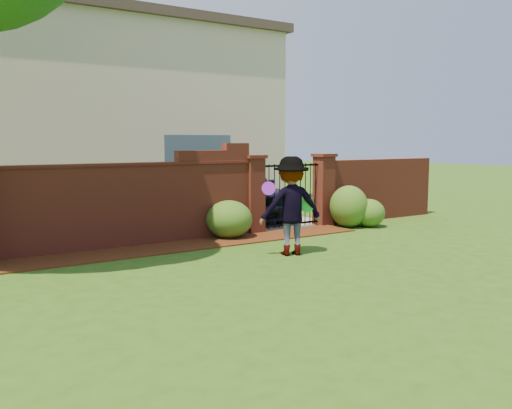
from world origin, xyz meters
TOP-DOWN VIEW (x-y plane):
  - ground at (0.00, 0.00)m, footprint 80.00×80.00m
  - mulch_bed at (-0.95, 3.34)m, footprint 11.10×1.08m
  - brick_wall at (-2.01, 4.00)m, footprint 8.70×0.31m
  - brick_wall_return at (6.60, 4.00)m, footprint 4.00×0.25m
  - pillar_left at (2.40, 4.00)m, footprint 0.50×0.50m
  - pillar_right at (4.60, 4.00)m, footprint 0.50×0.50m
  - iron_gate at (3.50, 4.00)m, footprint 1.78×0.03m
  - driveway at (3.50, 8.00)m, footprint 3.20×8.00m
  - house at (1.00, 12.00)m, footprint 12.40×6.40m
  - car at (3.34, 6.18)m, footprint 2.86×5.08m
  - shrub_left at (1.53, 3.68)m, footprint 1.06×1.06m
  - shrub_middle at (4.90, 3.36)m, footprint 0.98×0.98m
  - shrub_right at (5.38, 3.11)m, footprint 0.81×0.81m
  - man at (1.61, 1.43)m, footprint 1.40×1.07m
  - frisbee_purple at (1.15, 1.54)m, footprint 0.27×0.19m
  - frisbee_green at (1.89, 1.30)m, footprint 0.29×0.16m

SIDE VIEW (x-z plane):
  - ground at x=0.00m, z-range -0.01..0.00m
  - driveway at x=3.50m, z-range 0.00..0.01m
  - mulch_bed at x=-0.95m, z-range 0.00..0.03m
  - shrub_right at x=5.38m, z-range 0.00..0.72m
  - shrub_left at x=1.53m, z-range 0.00..0.87m
  - shrub_middle at x=4.90m, z-range 0.00..1.08m
  - car at x=3.34m, z-range 0.00..1.63m
  - brick_wall_return at x=6.60m, z-range 0.00..1.70m
  - iron_gate at x=3.50m, z-range 0.05..1.65m
  - brick_wall at x=-2.01m, z-range -0.15..2.01m
  - pillar_left at x=2.40m, z-range 0.02..1.90m
  - pillar_right at x=4.60m, z-range 0.02..1.90m
  - man at x=1.61m, z-range 0.00..1.92m
  - frisbee_green at x=1.89m, z-range 0.84..1.12m
  - frisbee_purple at x=1.15m, z-range 1.19..1.45m
  - house at x=1.00m, z-range 0.01..6.31m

